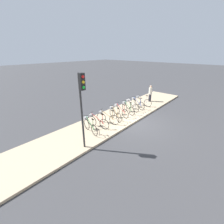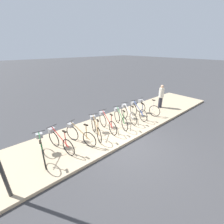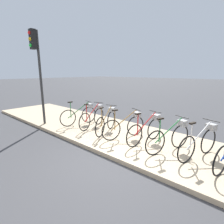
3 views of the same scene
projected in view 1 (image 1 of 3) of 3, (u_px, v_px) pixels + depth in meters
ground_plane at (136, 123)px, 10.89m from camera, size 120.00×120.00×0.00m
sidewalk at (119, 116)px, 11.79m from camera, size 17.71×3.06×0.12m
parked_bicycle_0 at (90, 125)px, 9.30m from camera, size 0.52×1.67×1.04m
parked_bicycle_1 at (97, 121)px, 9.85m from camera, size 0.52×1.67×1.04m
parked_bicycle_2 at (106, 117)px, 10.39m from camera, size 0.66×1.63×1.04m
parked_bicycle_3 at (115, 114)px, 11.01m from camera, size 0.69×1.61×1.04m
parked_bicycle_4 at (120, 110)px, 11.60m from camera, size 0.46×1.69×1.04m
parked_bicycle_5 at (127, 108)px, 12.12m from camera, size 0.68×1.62×1.04m
parked_bicycle_6 at (131, 105)px, 12.73m from camera, size 0.61×1.64×1.04m
parked_bicycle_7 at (137, 103)px, 13.19m from camera, size 0.56×1.66×1.04m
parked_bicycle_8 at (142, 101)px, 13.76m from camera, size 0.46×1.68×1.04m
pedestrian at (150, 93)px, 14.83m from camera, size 0.34×0.34×1.61m
traffic_light at (82, 97)px, 6.86m from camera, size 0.24×0.40×3.86m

